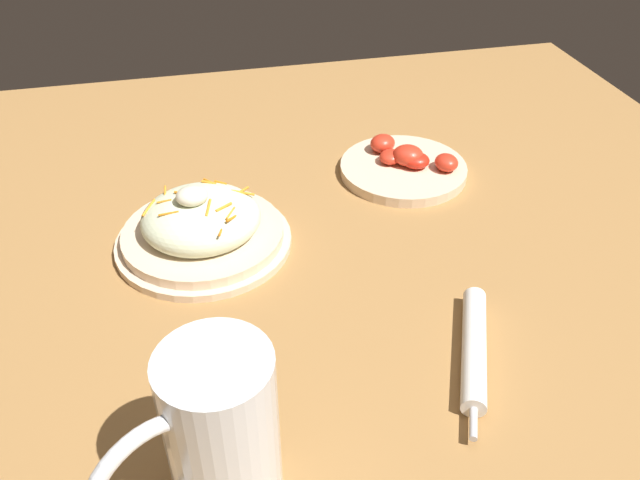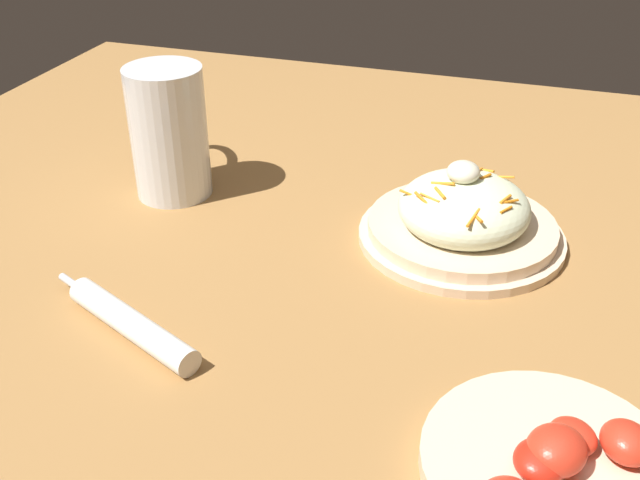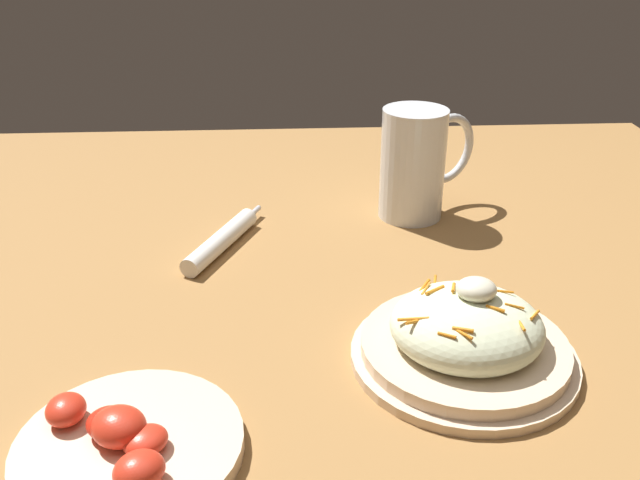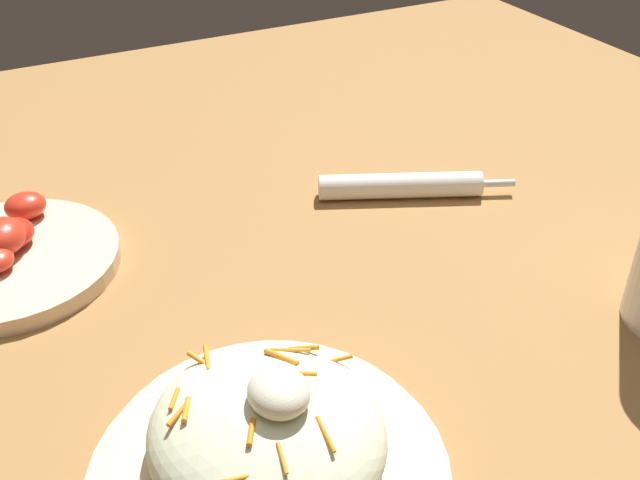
{
  "view_description": "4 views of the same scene",
  "coord_description": "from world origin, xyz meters",
  "px_view_note": "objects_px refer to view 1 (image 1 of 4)",
  "views": [
    {
      "loc": [
        -0.14,
        -0.61,
        0.54
      ],
      "look_at": [
        -0.0,
        -0.0,
        0.07
      ],
      "focal_mm": 36.45,
      "sensor_mm": 36.0,
      "label": 1
    },
    {
      "loc": [
        0.62,
        0.19,
        0.45
      ],
      "look_at": [
        0.03,
        -0.0,
        0.07
      ],
      "focal_mm": 41.67,
      "sensor_mm": 36.0,
      "label": 2
    },
    {
      "loc": [
        0.05,
        0.7,
        0.44
      ],
      "look_at": [
        0.01,
        -0.04,
        0.07
      ],
      "focal_mm": 38.52,
      "sensor_mm": 36.0,
      "label": 3
    },
    {
      "loc": [
        -0.44,
        0.23,
        0.41
      ],
      "look_at": [
        0.02,
        -0.01,
        0.06
      ],
      "focal_mm": 41.96,
      "sensor_mm": 36.0,
      "label": 4
    }
  ],
  "objects_px": {
    "napkin_roll": "(474,348)",
    "beer_mug": "(219,439)",
    "salad_plate": "(202,227)",
    "tomato_plate": "(404,166)"
  },
  "relations": [
    {
      "from": "salad_plate",
      "to": "beer_mug",
      "type": "height_order",
      "value": "beer_mug"
    },
    {
      "from": "tomato_plate",
      "to": "beer_mug",
      "type": "bearing_deg",
      "value": -124.43
    },
    {
      "from": "tomato_plate",
      "to": "napkin_roll",
      "type": "bearing_deg",
      "value": -97.85
    },
    {
      "from": "salad_plate",
      "to": "tomato_plate",
      "type": "height_order",
      "value": "salad_plate"
    },
    {
      "from": "beer_mug",
      "to": "tomato_plate",
      "type": "height_order",
      "value": "beer_mug"
    },
    {
      "from": "salad_plate",
      "to": "tomato_plate",
      "type": "relative_size",
      "value": 1.19
    },
    {
      "from": "beer_mug",
      "to": "napkin_roll",
      "type": "height_order",
      "value": "beer_mug"
    },
    {
      "from": "napkin_roll",
      "to": "beer_mug",
      "type": "bearing_deg",
      "value": -160.41
    },
    {
      "from": "salad_plate",
      "to": "beer_mug",
      "type": "bearing_deg",
      "value": -91.85
    },
    {
      "from": "salad_plate",
      "to": "beer_mug",
      "type": "distance_m",
      "value": 0.38
    }
  ]
}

